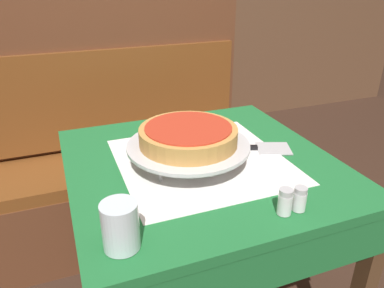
# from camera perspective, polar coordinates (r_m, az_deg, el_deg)

# --- Properties ---
(dining_table_front) EXTENTS (0.81, 0.81, 0.77)m
(dining_table_front) POSITION_cam_1_polar(r_m,az_deg,el_deg) (1.22, 1.44, -6.67)
(dining_table_front) COLOR #1E6B33
(dining_table_front) RESTS_ON ground_plane
(dining_table_rear) EXTENTS (0.65, 0.65, 0.77)m
(dining_table_rear) POSITION_cam_1_polar(r_m,az_deg,el_deg) (2.76, -12.33, 10.74)
(dining_table_rear) COLOR #1E6B33
(dining_table_rear) RESTS_ON ground_plane
(booth_bench) EXTENTS (1.37, 0.44, 1.21)m
(booth_bench) POSITION_cam_1_polar(r_m,az_deg,el_deg) (1.97, -10.86, -4.30)
(booth_bench) COLOR brown
(booth_bench) RESTS_ON ground_plane
(pizza_pan_stand) EXTENTS (0.37, 0.37, 0.07)m
(pizza_pan_stand) POSITION_cam_1_polar(r_m,az_deg,el_deg) (1.11, -0.55, -0.40)
(pizza_pan_stand) COLOR #ADADB2
(pizza_pan_stand) RESTS_ON dining_table_front
(deep_dish_pizza) EXTENTS (0.29, 0.29, 0.05)m
(deep_dish_pizza) POSITION_cam_1_polar(r_m,az_deg,el_deg) (1.10, -0.56, 1.34)
(deep_dish_pizza) COLOR #C68E47
(deep_dish_pizza) RESTS_ON pizza_pan_stand
(pizza_server) EXTENTS (0.27, 0.15, 0.01)m
(pizza_server) POSITION_cam_1_polar(r_m,az_deg,el_deg) (1.25, 9.32, -0.61)
(pizza_server) COLOR #BCBCC1
(pizza_server) RESTS_ON dining_table_front
(water_glass_near) EXTENTS (0.08, 0.08, 0.11)m
(water_glass_near) POSITION_cam_1_polar(r_m,az_deg,el_deg) (0.82, -10.87, -12.17)
(water_glass_near) COLOR silver
(water_glass_near) RESTS_ON dining_table_front
(salt_shaker) EXTENTS (0.04, 0.04, 0.07)m
(salt_shaker) POSITION_cam_1_polar(r_m,az_deg,el_deg) (0.94, 13.99, -8.53)
(salt_shaker) COLOR silver
(salt_shaker) RESTS_ON dining_table_front
(pepper_shaker) EXTENTS (0.03, 0.03, 0.06)m
(pepper_shaker) POSITION_cam_1_polar(r_m,az_deg,el_deg) (0.96, 16.09, -8.05)
(pepper_shaker) COLOR silver
(pepper_shaker) RESTS_ON dining_table_front
(condiment_caddy) EXTENTS (0.11, 0.11, 0.16)m
(condiment_caddy) POSITION_cam_1_polar(r_m,az_deg,el_deg) (2.63, -12.50, 13.71)
(condiment_caddy) COLOR black
(condiment_caddy) RESTS_ON dining_table_rear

